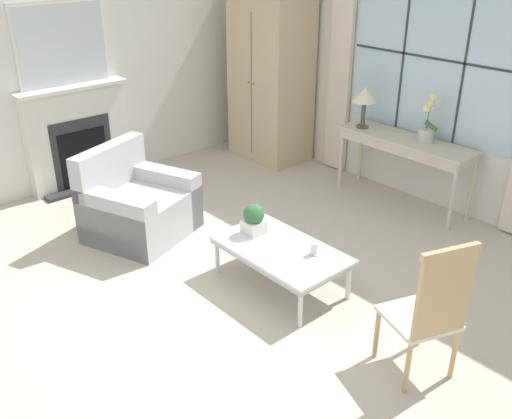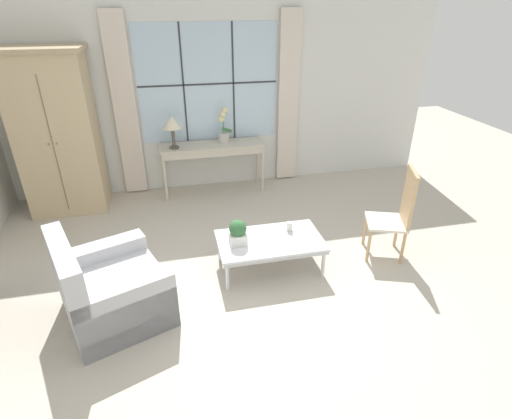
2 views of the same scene
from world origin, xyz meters
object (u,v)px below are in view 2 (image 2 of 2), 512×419
Objects in this scene: potted_orchid at (224,129)px; pillar_candle at (289,227)px; coffee_table at (270,242)px; console_table at (212,149)px; armchair_upholstered at (111,291)px; table_lamp at (172,124)px; armoire at (58,134)px; side_chair_wooden at (398,211)px; potted_plant_small at (238,232)px.

pillar_candle is (0.41, -2.15, -0.55)m from potted_orchid.
potted_orchid is 2.38m from coffee_table.
console_table is 2.98m from armchair_upholstered.
console_table is 1.36× the size of coffee_table.
console_table is 2.19m from pillar_candle.
table_lamp is at bearing 73.86° from armchair_upholstered.
table_lamp is 0.41× the size of coffee_table.
potted_orchid is (0.19, 0.07, 0.29)m from console_table.
armoire reaches higher than table_lamp.
armchair_upholstered is at bearing -116.43° from console_table.
side_chair_wooden reaches higher than potted_plant_small.
side_chair_wooden is 1.25m from pillar_candle.
coffee_table is 0.31m from pillar_candle.
potted_plant_small is 0.64m from pillar_candle.
potted_plant_small is 2.31× the size of pillar_candle.
console_table is at bearing 6.32° from table_lamp.
console_table is 1.45× the size of side_chair_wooden.
side_chair_wooden is 8.93× the size of pillar_candle.
armoire is at bearing -175.89° from potted_orchid.
table_lamp is 0.40× the size of armchair_upholstered.
armoire is 4.12× the size of potted_orchid.
side_chair_wooden is (3.93, -2.17, -0.52)m from armoire.
armoire is 1.54m from table_lamp.
armoire is 2.15m from console_table.
coffee_table is (1.66, 0.43, 0.04)m from armchair_upholstered.
console_table is 3.30× the size of table_lamp.
table_lamp is 2.47m from coffee_table.
table_lamp is 3.31m from side_chair_wooden.
armoire is 2.79m from armchair_upholstered.
armoire reaches higher than console_table.
armoire is 3.43m from pillar_candle.
coffee_table is (0.15, -2.28, -0.64)m from potted_orchid.
coffee_table is 4.12× the size of potted_plant_small.
armchair_upholstered is at bearing -165.52° from coffee_table.
potted_orchid is 2.34m from potted_plant_small.
armchair_upholstered reaches higher than console_table.
armoire is 1.91× the size of coffee_table.
side_chair_wooden is 3.87× the size of potted_plant_small.
side_chair_wooden is at bearing -28.89° from armoire.
armchair_upholstered is at bearing -72.82° from armoire.
potted_orchid reaches higher than potted_plant_small.
potted_orchid reaches higher than console_table.
armchair_upholstered is 1.39m from potted_plant_small.
console_table reaches higher than pillar_candle.
armoire reaches higher than coffee_table.
table_lamp is 1.70× the size of potted_plant_small.
armoire reaches higher than potted_orchid.
pillar_candle is at bearing 26.88° from coffee_table.
coffee_table is (-1.49, 0.05, -0.25)m from side_chair_wooden.
table_lamp is (-0.57, -0.06, 0.45)m from console_table.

